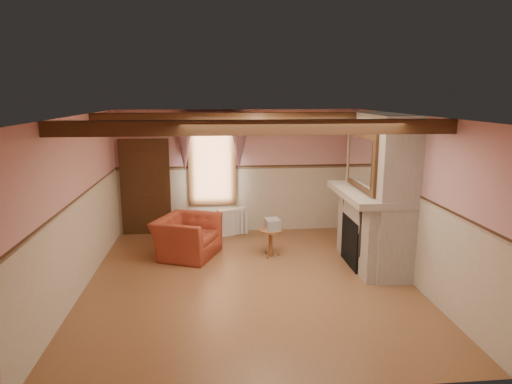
{
  "coord_description": "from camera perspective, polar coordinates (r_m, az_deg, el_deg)",
  "views": [
    {
      "loc": [
        -0.59,
        -7.27,
        3.14
      ],
      "look_at": [
        0.19,
        0.8,
        1.39
      ],
      "focal_mm": 32.0,
      "sensor_mm": 36.0,
      "label": 1
    }
  ],
  "objects": [
    {
      "name": "door",
      "position": [
        10.53,
        -13.64,
        0.39
      ],
      "size": [
        1.1,
        0.1,
        2.1
      ],
      "primitive_type": "cube",
      "color": "black",
      "rests_on": "floor"
    },
    {
      "name": "radiator",
      "position": [
        10.37,
        -2.93,
        -3.72
      ],
      "size": [
        0.72,
        0.43,
        0.6
      ],
      "primitive_type": "cube",
      "rotation": [
        0.0,
        0.0,
        0.39
      ],
      "color": "silver",
      "rests_on": "floor"
    },
    {
      "name": "wall_left",
      "position": [
        7.78,
        -21.48,
        -1.6
      ],
      "size": [
        0.02,
        6.0,
        2.8
      ],
      "primitive_type": "cube",
      "color": "tan",
      "rests_on": "floor"
    },
    {
      "name": "wall_right",
      "position": [
        8.18,
        18.73,
        -0.74
      ],
      "size": [
        0.02,
        6.0,
        2.8
      ],
      "primitive_type": "cube",
      "color": "tan",
      "rests_on": "floor"
    },
    {
      "name": "window_drapes",
      "position": [
        10.18,
        -5.59,
        7.12
      ],
      "size": [
        1.3,
        0.14,
        1.4
      ],
      "primitive_type": "cube",
      "color": "gray",
      "rests_on": "wall_back"
    },
    {
      "name": "mantel",
      "position": [
        8.55,
        14.0,
        -0.19
      ],
      "size": [
        1.05,
        2.05,
        0.12
      ],
      "primitive_type": "cube",
      "color": "gray",
      "rests_on": "fireplace"
    },
    {
      "name": "candle_red",
      "position": [
        8.19,
        14.87,
        0.23
      ],
      "size": [
        0.06,
        0.06,
        0.16
      ],
      "primitive_type": "cylinder",
      "color": "#A7141A",
      "rests_on": "mantel"
    },
    {
      "name": "wall_front",
      "position": [
        4.64,
        2.24,
        -9.81
      ],
      "size": [
        5.5,
        0.02,
        2.8
      ],
      "primitive_type": "cube",
      "color": "tan",
      "rests_on": "floor"
    },
    {
      "name": "oil_lamp",
      "position": [
        9.05,
        12.84,
        1.84
      ],
      "size": [
        0.11,
        0.11,
        0.28
      ],
      "primitive_type": "cylinder",
      "color": "gold",
      "rests_on": "mantel"
    },
    {
      "name": "side_table",
      "position": [
        9.02,
        1.84,
        -6.34
      ],
      "size": [
        0.62,
        0.62,
        0.55
      ],
      "primitive_type": "cylinder",
      "rotation": [
        0.0,
        0.0,
        -0.38
      ],
      "color": "brown",
      "rests_on": "floor"
    },
    {
      "name": "armchair",
      "position": [
        9.09,
        -8.61,
        -5.56
      ],
      "size": [
        1.43,
        1.51,
        0.78
      ],
      "primitive_type": "imported",
      "rotation": [
        0.0,
        0.0,
        1.18
      ],
      "color": "maroon",
      "rests_on": "floor"
    },
    {
      "name": "wainscot",
      "position": [
        7.67,
        -0.82,
        -5.96
      ],
      "size": [
        5.5,
        6.0,
        1.5
      ],
      "primitive_type": null,
      "color": "beige",
      "rests_on": "floor"
    },
    {
      "name": "ceiling_beam_front",
      "position": [
        6.11,
        0.05,
        8.07
      ],
      "size": [
        5.5,
        0.18,
        0.2
      ],
      "primitive_type": "cube",
      "color": "black",
      "rests_on": "ceiling"
    },
    {
      "name": "chair_rail",
      "position": [
        7.47,
        -0.84,
        -0.48
      ],
      "size": [
        5.5,
        6.0,
        0.08
      ],
      "primitive_type": null,
      "color": "black",
      "rests_on": "wainscot"
    },
    {
      "name": "wall_back",
      "position": [
        10.43,
        -2.19,
        2.58
      ],
      "size": [
        5.5,
        0.02,
        2.8
      ],
      "primitive_type": "cube",
      "color": "tan",
      "rests_on": "floor"
    },
    {
      "name": "ceiling",
      "position": [
        7.3,
        -0.87,
        9.53
      ],
      "size": [
        5.5,
        6.0,
        0.01
      ],
      "primitive_type": "cube",
      "color": "silver",
      "rests_on": "wall_back"
    },
    {
      "name": "jar_yellow",
      "position": [
        8.21,
        14.82,
        0.12
      ],
      "size": [
        0.06,
        0.06,
        0.12
      ],
      "primitive_type": "cylinder",
      "color": "gold",
      "rests_on": "mantel"
    },
    {
      "name": "window",
      "position": [
        10.34,
        -5.52,
        3.85
      ],
      "size": [
        1.06,
        0.08,
        2.02
      ],
      "primitive_type": "cube",
      "color": "white",
      "rests_on": "wall_back"
    },
    {
      "name": "floor",
      "position": [
        7.94,
        -0.81,
        -11.11
      ],
      "size": [
        5.5,
        6.0,
        0.01
      ],
      "primitive_type": "cube",
      "color": "brown",
      "rests_on": "ground"
    },
    {
      "name": "overmantel_mirror",
      "position": [
        8.38,
        13.01,
        3.86
      ],
      "size": [
        0.06,
        1.44,
        1.04
      ],
      "primitive_type": "cube",
      "color": "silver",
      "rests_on": "fireplace"
    },
    {
      "name": "firebox",
      "position": [
        8.71,
        12.16,
        -6.08
      ],
      "size": [
        0.2,
        0.95,
        0.9
      ],
      "primitive_type": "cube",
      "color": "black",
      "rests_on": "floor"
    },
    {
      "name": "ceiling_beam_back",
      "position": [
        8.5,
        -1.54,
        9.22
      ],
      "size": [
        5.5,
        0.18,
        0.2
      ],
      "primitive_type": "cube",
      "color": "black",
      "rests_on": "ceiling"
    },
    {
      "name": "mantel_clock",
      "position": [
        9.19,
        12.57,
        1.74
      ],
      "size": [
        0.14,
        0.24,
        0.2
      ],
      "primitive_type": "cube",
      "color": "black",
      "rests_on": "mantel"
    },
    {
      "name": "book_stack",
      "position": [
        8.93,
        2.04,
        -4.01
      ],
      "size": [
        0.3,
        0.35,
        0.2
      ],
      "primitive_type": "cube",
      "rotation": [
        0.0,
        0.0,
        0.13
      ],
      "color": "#B7AD8C",
      "rests_on": "side_table"
    },
    {
      "name": "fireplace",
      "position": [
        8.6,
        15.14,
        0.1
      ],
      "size": [
        0.85,
        2.0,
        2.8
      ],
      "primitive_type": "cube",
      "color": "gray",
      "rests_on": "floor"
    },
    {
      "name": "bowl",
      "position": [
        8.59,
        13.87,
        0.57
      ],
      "size": [
        0.33,
        0.33,
        0.08
      ],
      "primitive_type": "imported",
      "color": "brown",
      "rests_on": "mantel"
    }
  ]
}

